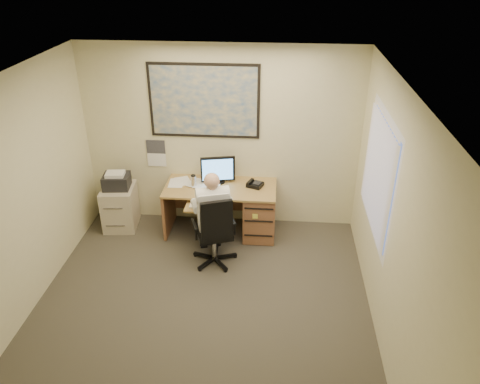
# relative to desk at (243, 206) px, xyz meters

# --- Properties ---
(room_shell) EXTENTS (4.00, 4.50, 2.70)m
(room_shell) POSITION_rel_desk_xyz_m (-0.36, -1.90, 0.91)
(room_shell) COLOR #3C392E
(room_shell) RESTS_ON ground
(desk) EXTENTS (1.60, 0.97, 1.15)m
(desk) POSITION_rel_desk_xyz_m (0.00, 0.00, 0.00)
(desk) COLOR #AB8849
(desk) RESTS_ON ground
(world_map) EXTENTS (1.56, 0.03, 1.06)m
(world_map) POSITION_rel_desk_xyz_m (-0.58, 0.33, 1.46)
(world_map) COLOR #1E4C93
(world_map) RESTS_ON room_shell
(wall_calendar) EXTENTS (0.28, 0.01, 0.42)m
(wall_calendar) POSITION_rel_desk_xyz_m (-1.33, 0.34, 0.64)
(wall_calendar) COLOR white
(wall_calendar) RESTS_ON room_shell
(window_blinds) EXTENTS (0.06, 1.40, 1.30)m
(window_blinds) POSITION_rel_desk_xyz_m (1.61, -1.10, 1.11)
(window_blinds) COLOR white
(window_blinds) RESTS_ON room_shell
(filing_cabinet) EXTENTS (0.52, 0.61, 0.91)m
(filing_cabinet) POSITION_rel_desk_xyz_m (-1.87, 0.01, -0.05)
(filing_cabinet) COLOR beige
(filing_cabinet) RESTS_ON ground
(office_chair) EXTENTS (0.80, 0.80, 1.05)m
(office_chair) POSITION_rel_desk_xyz_m (-0.35, -0.82, -0.14)
(office_chair) COLOR black
(office_chair) RESTS_ON ground
(person) EXTENTS (0.75, 0.90, 1.31)m
(person) POSITION_rel_desk_xyz_m (-0.33, -0.74, 0.21)
(person) COLOR white
(person) RESTS_ON office_chair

